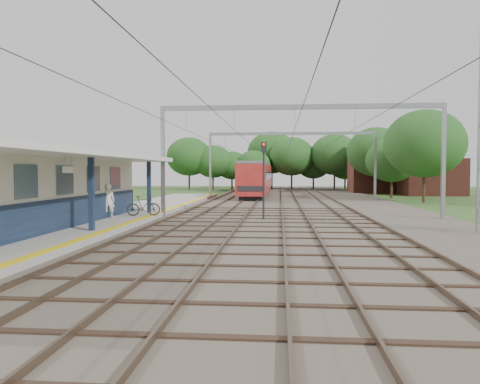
{
  "coord_description": "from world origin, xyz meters",
  "views": [
    {
      "loc": [
        2.32,
        -13.75,
        2.93
      ],
      "look_at": [
        -0.27,
        16.37,
        1.6
      ],
      "focal_mm": 35.0,
      "sensor_mm": 36.0,
      "label": 1
    }
  ],
  "objects": [
    {
      "name": "station_building",
      "position": [
        -8.88,
        7.0,
        2.04
      ],
      "size": [
        3.41,
        18.0,
        3.4
      ],
      "color": "beige",
      "rests_on": "platform"
    },
    {
      "name": "bicycle",
      "position": [
        -5.6,
        12.78,
        0.93
      ],
      "size": [
        1.99,
        1.07,
        1.15
      ],
      "primitive_type": "imported",
      "rotation": [
        0.0,
        0.0,
        1.86
      ],
      "color": "black",
      "rests_on": "platform"
    },
    {
      "name": "rail_tracks",
      "position": [
        1.5,
        30.0,
        0.18
      ],
      "size": [
        11.8,
        88.0,
        0.15
      ],
      "color": "brown",
      "rests_on": "ballast_bed"
    },
    {
      "name": "signal_post",
      "position": [
        1.35,
        13.84,
        3.01
      ],
      "size": [
        0.32,
        0.27,
        4.66
      ],
      "rotation": [
        0.0,
        0.0,
        0.0
      ],
      "color": "black",
      "rests_on": "ground"
    },
    {
      "name": "catenary_system",
      "position": [
        3.39,
        25.28,
        5.51
      ],
      "size": [
        17.22,
        88.0,
        7.0
      ],
      "color": "gray",
      "rests_on": "ground"
    },
    {
      "name": "house_near",
      "position": [
        21.0,
        46.0,
        2.99
      ],
      "size": [
        7.0,
        6.12,
        7.89
      ],
      "color": "brown",
      "rests_on": "ground"
    },
    {
      "name": "house_far",
      "position": [
        16.0,
        52.0,
        3.23
      ],
      "size": [
        8.0,
        6.12,
        8.66
      ],
      "color": "brown",
      "rests_on": "ground"
    },
    {
      "name": "canopy",
      "position": [
        -7.77,
        6.0,
        3.64
      ],
      "size": [
        6.4,
        20.0,
        3.44
      ],
      "color": "#121F39",
      "rests_on": "platform"
    },
    {
      "name": "yellow_stripe",
      "position": [
        -5.25,
        14.0,
        0.35
      ],
      "size": [
        0.45,
        52.0,
        0.01
      ],
      "primitive_type": "cube",
      "color": "yellow",
      "rests_on": "platform"
    },
    {
      "name": "ballast_bed",
      "position": [
        4.0,
        30.0,
        0.05
      ],
      "size": [
        18.0,
        90.0,
        0.1
      ],
      "primitive_type": "cube",
      "color": "#473D33",
      "rests_on": "ground"
    },
    {
      "name": "train",
      "position": [
        -0.5,
        48.61,
        2.15
      ],
      "size": [
        2.93,
        36.52,
        3.85
      ],
      "color": "black",
      "rests_on": "ballast_bed"
    },
    {
      "name": "ground",
      "position": [
        0.0,
        0.0,
        0.0
      ],
      "size": [
        160.0,
        160.0,
        0.0
      ],
      "primitive_type": "plane",
      "color": "#2D4C1E",
      "rests_on": "ground"
    },
    {
      "name": "person",
      "position": [
        -7.19,
        11.4,
        1.31
      ],
      "size": [
        0.82,
        0.7,
        1.92
      ],
      "primitive_type": "imported",
      "rotation": [
        0.0,
        0.0,
        3.55
      ],
      "color": "white",
      "rests_on": "platform"
    },
    {
      "name": "platform",
      "position": [
        -7.5,
        14.0,
        0.17
      ],
      "size": [
        5.0,
        52.0,
        0.35
      ],
      "primitive_type": "cube",
      "color": "gray",
      "rests_on": "ground"
    },
    {
      "name": "tree_band",
      "position": [
        3.84,
        57.12,
        4.92
      ],
      "size": [
        31.72,
        30.88,
        8.82
      ],
      "color": "#382619",
      "rests_on": "ground"
    }
  ]
}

